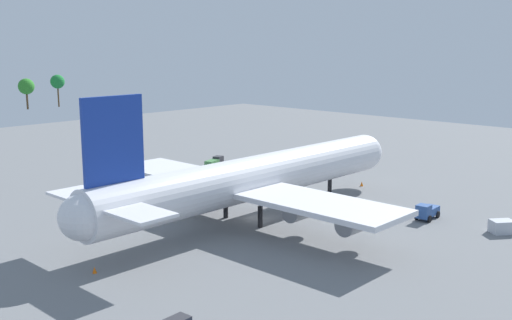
{
  "coord_description": "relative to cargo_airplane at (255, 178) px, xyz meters",
  "views": [
    {
      "loc": [
        -62.41,
        -58.51,
        25.16
      ],
      "look_at": [
        0.0,
        0.0,
        8.79
      ],
      "focal_mm": 42.19,
      "sensor_mm": 36.0,
      "label": 1
    }
  ],
  "objects": [
    {
      "name": "safety_cone_nose",
      "position": [
        28.43,
        0.15,
        -5.71
      ],
      "size": [
        0.58,
        0.58,
        0.83
      ],
      "primitive_type": "cone",
      "color": "orange",
      "rests_on": "ground_plane"
    },
    {
      "name": "ground_plane",
      "position": [
        0.19,
        0.0,
        -6.13
      ],
      "size": [
        251.01,
        251.01,
        0.0
      ],
      "primitive_type": "plane",
      "color": "slate"
    },
    {
      "name": "fuel_truck",
      "position": [
        22.33,
        32.68,
        -5.08
      ],
      "size": [
        5.53,
        3.3,
        1.98
      ],
      "color": "#333338",
      "rests_on": "ground_plane"
    },
    {
      "name": "pushback_tractor",
      "position": [
        26.18,
        24.84,
        -5.02
      ],
      "size": [
        4.13,
        3.07,
        2.06
      ],
      "color": "silver",
      "rests_on": "ground_plane"
    },
    {
      "name": "cargo_container_fore",
      "position": [
        17.98,
        -29.23,
        -5.24
      ],
      "size": [
        3.7,
        3.55,
        1.78
      ],
      "color": "#B7BCC6",
      "rests_on": "ground_plane"
    },
    {
      "name": "catering_truck",
      "position": [
        -7.3,
        19.8,
        -4.92
      ],
      "size": [
        5.19,
        5.4,
        2.43
      ],
      "color": "silver",
      "rests_on": "ground_plane"
    },
    {
      "name": "safety_cone_tail",
      "position": [
        -28.05,
        -1.62,
        -5.76
      ],
      "size": [
        0.52,
        0.52,
        0.74
      ],
      "primitive_type": "cone",
      "color": "orange",
      "rests_on": "ground_plane"
    },
    {
      "name": "cargo_loader",
      "position": [
        17.0,
        -18.62,
        -4.92
      ],
      "size": [
        4.92,
        2.53,
        2.42
      ],
      "color": "#2D5193",
      "rests_on": "ground_plane"
    },
    {
      "name": "cargo_airplane",
      "position": [
        0.0,
        0.0,
        0.0
      ],
      "size": [
        62.75,
        50.04,
        19.52
      ],
      "color": "silver",
      "rests_on": "ground_plane"
    }
  ]
}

